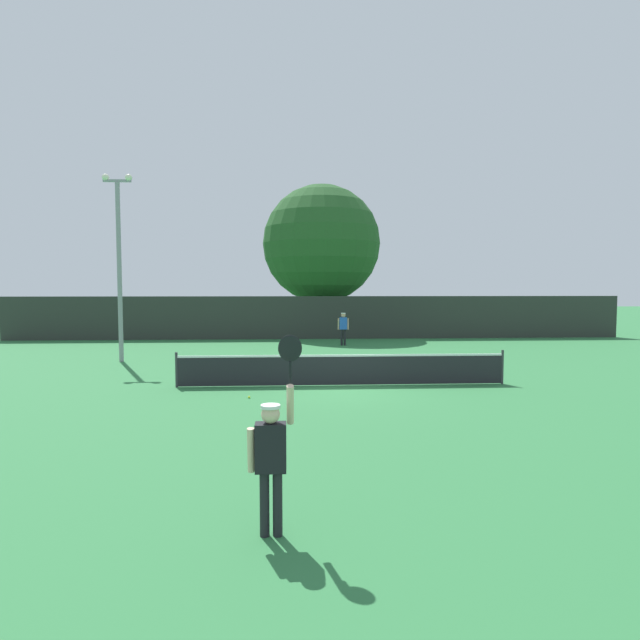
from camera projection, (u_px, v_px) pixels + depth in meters
ground_plane at (342, 385)px, 16.27m from camera, size 120.00×120.00×0.00m
tennis_net at (342, 369)px, 16.23m from camera, size 10.20×0.08×1.07m
perimeter_fence at (318, 318)px, 30.48m from camera, size 35.82×0.12×2.48m
player_serving at (272, 449)px, 6.43m from camera, size 0.67×0.39×2.48m
player_receiving at (343, 325)px, 27.14m from camera, size 0.57×0.25×1.69m
tennis_ball at (249, 397)px, 14.40m from camera, size 0.07×0.07×0.07m
light_pole at (119, 255)px, 21.13m from camera, size 1.18×0.28×7.54m
large_tree at (322, 244)px, 33.32m from camera, size 7.42×7.42×9.46m
parked_car_near at (347, 319)px, 36.08m from camera, size 2.08×4.28×1.69m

